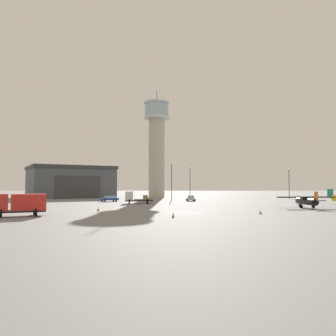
{
  "coord_description": "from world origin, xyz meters",
  "views": [
    {
      "loc": [
        -1.88,
        -47.59,
        3.84
      ],
      "look_at": [
        -2.34,
        30.79,
        7.98
      ],
      "focal_mm": 35.55,
      "sensor_mm": 36.0,
      "label": 1
    }
  ],
  "objects_px": {
    "car_blue": "(109,198)",
    "light_post_north": "(190,180)",
    "light_post_east": "(172,178)",
    "truck_box_red": "(20,203)",
    "traffic_cone_near_right": "(173,215)",
    "control_tower": "(157,142)",
    "airplane_black": "(307,200)",
    "car_silver": "(191,198)",
    "light_post_west": "(289,181)",
    "traffic_cone_mid_apron": "(98,209)",
    "truck_flatbed_white": "(134,198)",
    "traffic_cone_near_left": "(260,212)"
  },
  "relations": [
    {
      "from": "car_silver",
      "to": "traffic_cone_near_left",
      "type": "xyz_separation_m",
      "value": [
        7.1,
        -37.68,
        -0.45
      ]
    },
    {
      "from": "light_post_west",
      "to": "traffic_cone_near_right",
      "type": "xyz_separation_m",
      "value": [
        -33.35,
        -54.05,
        -4.83
      ]
    },
    {
      "from": "airplane_black",
      "to": "truck_flatbed_white",
      "type": "xyz_separation_m",
      "value": [
        -30.81,
        14.09,
        -0.06
      ]
    },
    {
      "from": "truck_box_red",
      "to": "light_post_west",
      "type": "relative_size",
      "value": 0.75
    },
    {
      "from": "light_post_east",
      "to": "control_tower",
      "type": "bearing_deg",
      "value": 104.21
    },
    {
      "from": "control_tower",
      "to": "traffic_cone_near_left",
      "type": "distance_m",
      "value": 69.12
    },
    {
      "from": "car_silver",
      "to": "light_post_east",
      "type": "relative_size",
      "value": 0.43
    },
    {
      "from": "light_post_west",
      "to": "car_silver",
      "type": "bearing_deg",
      "value": -158.56
    },
    {
      "from": "control_tower",
      "to": "airplane_black",
      "type": "height_order",
      "value": "control_tower"
    },
    {
      "from": "traffic_cone_mid_apron",
      "to": "traffic_cone_near_right",
      "type": "bearing_deg",
      "value": -41.73
    },
    {
      "from": "airplane_black",
      "to": "traffic_cone_near_left",
      "type": "bearing_deg",
      "value": 131.82
    },
    {
      "from": "control_tower",
      "to": "airplane_black",
      "type": "relative_size",
      "value": 3.68
    },
    {
      "from": "truck_flatbed_white",
      "to": "light_post_west",
      "type": "height_order",
      "value": "light_post_west"
    },
    {
      "from": "car_blue",
      "to": "control_tower",
      "type": "bearing_deg",
      "value": -138.44
    },
    {
      "from": "light_post_west",
      "to": "car_blue",
      "type": "bearing_deg",
      "value": -163.05
    },
    {
      "from": "light_post_east",
      "to": "light_post_north",
      "type": "height_order",
      "value": "light_post_east"
    },
    {
      "from": "truck_box_red",
      "to": "traffic_cone_mid_apron",
      "type": "distance_m",
      "value": 11.8
    },
    {
      "from": "truck_flatbed_white",
      "to": "traffic_cone_near_left",
      "type": "distance_m",
      "value": 32.2
    },
    {
      "from": "car_blue",
      "to": "traffic_cone_near_left",
      "type": "bearing_deg",
      "value": 97.85
    },
    {
      "from": "control_tower",
      "to": "car_silver",
      "type": "xyz_separation_m",
      "value": [
        9.62,
        -26.9,
        -17.64
      ]
    },
    {
      "from": "traffic_cone_near_left",
      "to": "car_blue",
      "type": "bearing_deg",
      "value": 128.03
    },
    {
      "from": "airplane_black",
      "to": "truck_box_red",
      "type": "height_order",
      "value": "airplane_black"
    },
    {
      "from": "truck_flatbed_white",
      "to": "light_post_north",
      "type": "relative_size",
      "value": 0.66
    },
    {
      "from": "traffic_cone_mid_apron",
      "to": "car_silver",
      "type": "bearing_deg",
      "value": 64.02
    },
    {
      "from": "light_post_west",
      "to": "traffic_cone_mid_apron",
      "type": "xyz_separation_m",
      "value": [
        -44.56,
        -44.05,
        -4.86
      ]
    },
    {
      "from": "car_silver",
      "to": "light_post_north",
      "type": "distance_m",
      "value": 17.89
    },
    {
      "from": "truck_box_red",
      "to": "light_post_north",
      "type": "bearing_deg",
      "value": -139.1
    },
    {
      "from": "airplane_black",
      "to": "light_post_east",
      "type": "bearing_deg",
      "value": 29.87
    },
    {
      "from": "light_post_north",
      "to": "traffic_cone_near_right",
      "type": "bearing_deg",
      "value": -95.41
    },
    {
      "from": "truck_box_red",
      "to": "light_post_north",
      "type": "height_order",
      "value": "light_post_north"
    },
    {
      "from": "truck_box_red",
      "to": "traffic_cone_mid_apron",
      "type": "relative_size",
      "value": 10.59
    },
    {
      "from": "car_silver",
      "to": "traffic_cone_mid_apron",
      "type": "relative_size",
      "value": 6.96
    },
    {
      "from": "airplane_black",
      "to": "control_tower",
      "type": "bearing_deg",
      "value": 23.5
    },
    {
      "from": "car_blue",
      "to": "light_post_north",
      "type": "height_order",
      "value": "light_post_north"
    },
    {
      "from": "light_post_west",
      "to": "traffic_cone_mid_apron",
      "type": "height_order",
      "value": "light_post_west"
    },
    {
      "from": "control_tower",
      "to": "light_post_west",
      "type": "relative_size",
      "value": 4.13
    },
    {
      "from": "control_tower",
      "to": "traffic_cone_mid_apron",
      "type": "distance_m",
      "value": 62.74
    },
    {
      "from": "truck_box_red",
      "to": "traffic_cone_near_right",
      "type": "distance_m",
      "value": 19.25
    },
    {
      "from": "light_post_west",
      "to": "light_post_east",
      "type": "height_order",
      "value": "light_post_east"
    },
    {
      "from": "truck_box_red",
      "to": "traffic_cone_near_left",
      "type": "height_order",
      "value": "truck_box_red"
    },
    {
      "from": "control_tower",
      "to": "traffic_cone_near_left",
      "type": "xyz_separation_m",
      "value": [
        16.72,
        -64.58,
        -18.1
      ]
    },
    {
      "from": "airplane_black",
      "to": "light_post_west",
      "type": "distance_m",
      "value": 39.27
    },
    {
      "from": "car_blue",
      "to": "light_post_north",
      "type": "bearing_deg",
      "value": -164.94
    },
    {
      "from": "light_post_north",
      "to": "light_post_west",
      "type": "bearing_deg",
      "value": -12.26
    },
    {
      "from": "airplane_black",
      "to": "light_post_north",
      "type": "bearing_deg",
      "value": 17.54
    },
    {
      "from": "truck_box_red",
      "to": "car_blue",
      "type": "relative_size",
      "value": 1.43
    },
    {
      "from": "light_post_east",
      "to": "light_post_north",
      "type": "distance_m",
      "value": 11.15
    },
    {
      "from": "light_post_west",
      "to": "traffic_cone_near_right",
      "type": "distance_m",
      "value": 63.69
    },
    {
      "from": "truck_box_red",
      "to": "light_post_north",
      "type": "xyz_separation_m",
      "value": [
        24.84,
        58.68,
        3.87
      ]
    },
    {
      "from": "control_tower",
      "to": "light_post_north",
      "type": "height_order",
      "value": "control_tower"
    }
  ]
}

